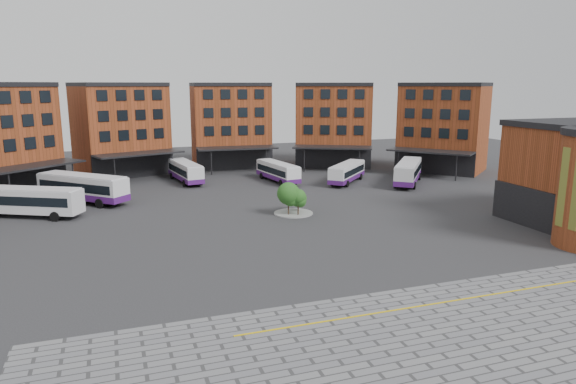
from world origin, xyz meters
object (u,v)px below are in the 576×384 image
object	(u,v)px
bus_b	(83,188)
bus_e	(347,172)
tree_island	(293,197)
bus_d	(278,171)
bus_c	(185,171)
bus_f	(408,172)
bus_a	(29,200)

from	to	relation	value
bus_b	bus_e	distance (m)	36.44
tree_island	bus_e	distance (m)	20.77
bus_d	bus_e	bearing A→B (deg)	-32.01
bus_b	bus_d	size ratio (longest dim) A/B	1.04
bus_c	bus_d	size ratio (longest dim) A/B	1.04
bus_d	bus_f	size ratio (longest dim) A/B	0.96
bus_a	bus_e	bearing A→B (deg)	-52.62
tree_island	bus_f	bearing A→B (deg)	27.71
bus_c	bus_e	bearing A→B (deg)	-28.42
bus_b	bus_d	xyz separation A→B (m)	(26.95, 5.34, -0.33)
bus_a	bus_c	size ratio (longest dim) A/B	1.04
bus_d	bus_e	xyz separation A→B (m)	(9.46, -4.05, -0.00)
tree_island	bus_d	distance (m)	19.93
bus_e	bus_c	bearing A→B (deg)	-156.39
bus_c	bus_f	distance (m)	32.89
bus_b	bus_e	size ratio (longest dim) A/B	1.21
bus_c	bus_d	distance (m)	13.76
bus_d	bus_f	world-z (taller)	bus_f
tree_island	bus_c	size ratio (longest dim) A/B	0.40
bus_c	bus_a	bearing A→B (deg)	-149.47
tree_island	bus_f	world-z (taller)	tree_island
bus_b	bus_f	distance (m)	44.50
tree_island	bus_b	bearing A→B (deg)	147.92
tree_island	bus_d	bearing A→B (deg)	76.96
bus_a	bus_c	distance (m)	24.41
bus_b	bus_a	bearing A→B (deg)	-179.01
bus_b	bus_e	xyz separation A→B (m)	(36.41, 1.30, -0.33)
bus_d	bus_e	distance (m)	10.29
tree_island	bus_a	size ratio (longest dim) A/B	0.39
bus_a	bus_f	size ratio (longest dim) A/B	1.05
bus_f	tree_island	bearing A→B (deg)	-113.90
bus_d	bus_e	world-z (taller)	bus_d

